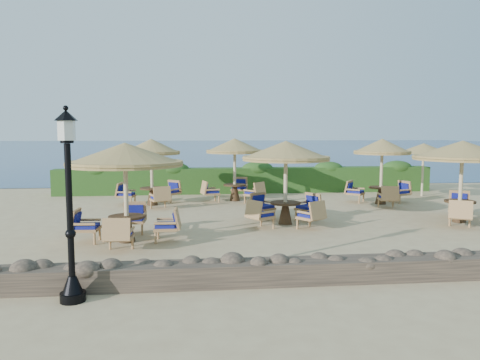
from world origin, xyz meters
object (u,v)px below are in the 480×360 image
(cafe_set_2, at_px, (462,159))
(lamp_post, at_px, (70,214))
(cafe_set_3, at_px, (152,161))
(cafe_set_4, at_px, (235,158))
(cafe_set_1, at_px, (286,167))
(cafe_set_0, at_px, (125,172))
(cafe_set_5, at_px, (382,161))
(extra_parasol, at_px, (424,148))

(cafe_set_2, bearing_deg, lamp_post, -150.92)
(cafe_set_3, distance_m, cafe_set_4, 3.49)
(cafe_set_1, bearing_deg, lamp_post, -128.86)
(cafe_set_0, bearing_deg, cafe_set_1, 22.02)
(cafe_set_1, xyz_separation_m, cafe_set_5, (4.68, 3.60, -0.06))
(cafe_set_0, height_order, cafe_set_2, same)
(extra_parasol, xyz_separation_m, cafe_set_2, (-1.83, -6.01, -0.11))
(cafe_set_2, height_order, cafe_set_5, same)
(cafe_set_1, height_order, cafe_set_3, same)
(cafe_set_0, height_order, cafe_set_4, same)
(cafe_set_1, distance_m, cafe_set_5, 5.91)
(lamp_post, xyz_separation_m, cafe_set_1, (5.06, 6.28, 0.27))
(lamp_post, xyz_separation_m, cafe_set_3, (0.55, 10.63, 0.22))
(extra_parasol, bearing_deg, cafe_set_2, -106.96)
(extra_parasol, bearing_deg, cafe_set_3, -173.51)
(cafe_set_0, bearing_deg, cafe_set_2, 8.76)
(lamp_post, xyz_separation_m, cafe_set_2, (10.77, 5.99, 0.51))
(cafe_set_0, bearing_deg, cafe_set_5, 30.39)
(cafe_set_3, xyz_separation_m, cafe_set_4, (3.39, 0.80, 0.04))
(cafe_set_2, height_order, cafe_set_4, same)
(cafe_set_3, bearing_deg, cafe_set_0, -91.71)
(cafe_set_0, xyz_separation_m, cafe_set_3, (0.19, 6.25, -0.12))
(cafe_set_0, bearing_deg, cafe_set_4, 63.06)
(cafe_set_2, relative_size, cafe_set_3, 1.13)
(cafe_set_1, height_order, cafe_set_4, same)
(lamp_post, distance_m, cafe_set_5, 13.88)
(lamp_post, distance_m, cafe_set_1, 8.08)
(lamp_post, relative_size, cafe_set_1, 1.19)
(cafe_set_3, height_order, cafe_set_4, same)
(cafe_set_4, bearing_deg, cafe_set_5, -14.92)
(cafe_set_1, distance_m, cafe_set_4, 5.27)
(cafe_set_0, distance_m, cafe_set_1, 5.07)
(lamp_post, distance_m, cafe_set_0, 4.41)
(cafe_set_0, height_order, cafe_set_3, same)
(cafe_set_2, distance_m, cafe_set_4, 8.73)
(lamp_post, xyz_separation_m, cafe_set_4, (3.95, 11.43, 0.26))
(cafe_set_1, distance_m, cafe_set_3, 6.27)
(cafe_set_1, relative_size, cafe_set_2, 0.90)
(lamp_post, bearing_deg, cafe_set_0, 85.26)
(lamp_post, distance_m, cafe_set_2, 12.33)
(lamp_post, distance_m, extra_parasol, 17.41)
(cafe_set_3, bearing_deg, cafe_set_2, -24.44)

